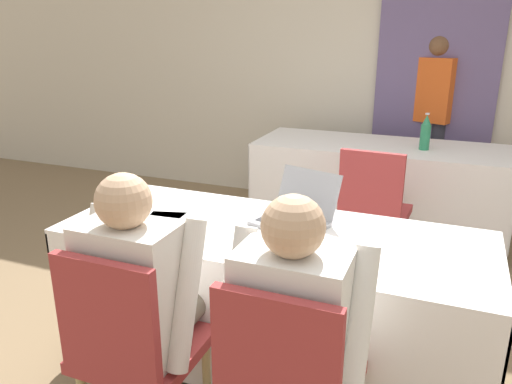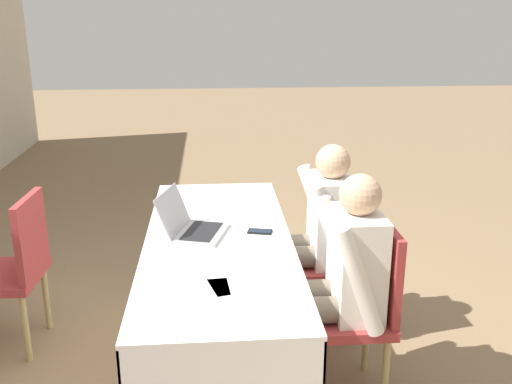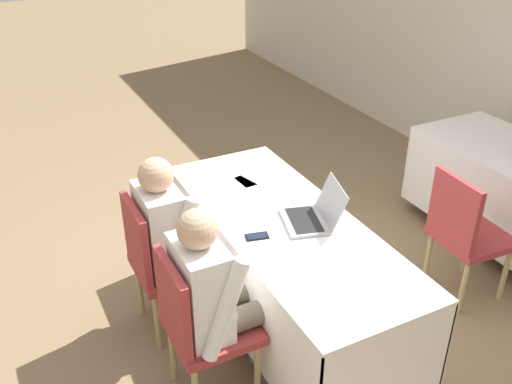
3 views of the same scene
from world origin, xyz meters
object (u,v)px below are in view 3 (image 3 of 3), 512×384
Objects in this scene: person_checkered_shirt at (174,233)px; person_white_shirt at (216,293)px; chair_near_right at (198,323)px; cell_phone at (257,236)px; chair_near_left at (160,260)px; laptop at (312,215)px; chair_far_spare at (465,231)px.

person_checkered_shirt is 0.62m from person_white_shirt.
cell_phone is at bearing -62.32° from chair_near_right.
person_checkered_shirt is (0.00, 0.10, 0.16)m from chair_near_left.
laptop is 0.36m from cell_phone.
person_checkered_shirt and person_white_shirt have the same top height.
chair_far_spare is at bearing -108.62° from person_checkered_shirt.
chair_near_left is at bearing 90.00° from person_checkered_shirt.
chair_near_right is at bearing -57.79° from laptop.
cell_phone is 0.44m from person_white_shirt.
cell_phone is 0.16× the size of chair_far_spare.
person_checkered_shirt is (-0.59, -1.76, 0.16)m from chair_far_spare.
chair_far_spare is (0.22, 1.04, -0.29)m from laptop.
person_white_shirt is (0.00, 0.10, 0.16)m from chair_near_right.
laptop is 0.90m from chair_near_right.
laptop is 0.77m from person_white_shirt.
chair_far_spare is at bearing 94.24° from laptop.
laptop is at bearing 81.41° from chair_far_spare.
person_checkered_shirt is (-0.37, -0.36, -0.09)m from cell_phone.
person_checkered_shirt reaches higher than laptop.
laptop reaches higher than chair_near_left.
chair_near_left is 1.00× the size of chair_near_right.
chair_far_spare is 0.78× the size of person_checkered_shirt.
person_white_shirt is (0.24, -0.36, -0.09)m from cell_phone.
laptop is 2.82× the size of cell_phone.
laptop is 0.95m from chair_near_left.
person_white_shirt is at bearing -90.00° from chair_near_right.
cell_phone is at bearing -55.94° from person_white_shirt.
chair_far_spare is at bearing 94.53° from cell_phone.
chair_far_spare is 1.76m from person_white_shirt.
person_checkered_shirt reaches higher than chair_far_spare.
cell_phone is 0.12× the size of person_white_shirt.
cell_phone is 0.53m from person_checkered_shirt.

